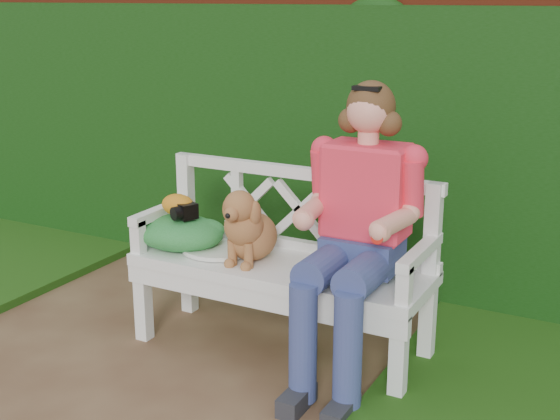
% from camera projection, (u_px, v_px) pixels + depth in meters
% --- Properties ---
extents(ground, '(60.00, 60.00, 0.00)m').
position_uv_depth(ground, '(110.00, 387.00, 3.48)').
color(ground, '#4F3121').
extents(brick_wall, '(10.00, 0.30, 2.20)m').
position_uv_depth(brick_wall, '(296.00, 101.00, 4.78)').
color(brick_wall, maroon).
rests_on(brick_wall, ground).
extents(ivy_hedge, '(10.00, 0.18, 1.70)m').
position_uv_depth(ivy_hedge, '(279.00, 145.00, 4.67)').
color(ivy_hedge, '#163F12').
rests_on(ivy_hedge, ground).
extents(garden_bench, '(1.63, 0.76, 0.48)m').
position_uv_depth(garden_bench, '(280.00, 307.00, 3.77)').
color(garden_bench, white).
rests_on(garden_bench, ground).
extents(seated_woman, '(0.61, 0.79, 1.36)m').
position_uv_depth(seated_woman, '(361.00, 238.00, 3.43)').
color(seated_woman, '#E34745').
rests_on(seated_woman, ground).
extents(dog, '(0.29, 0.37, 0.39)m').
position_uv_depth(dog, '(250.00, 224.00, 3.67)').
color(dog, olive).
rests_on(dog, garden_bench).
extents(tennis_racket, '(0.71, 0.51, 0.03)m').
position_uv_depth(tennis_racket, '(209.00, 250.00, 3.83)').
color(tennis_racket, silver).
rests_on(tennis_racket, garden_bench).
extents(green_bag, '(0.53, 0.44, 0.17)m').
position_uv_depth(green_bag, '(179.00, 231.00, 3.91)').
color(green_bag, '#267333').
rests_on(green_bag, garden_bench).
extents(camera_item, '(0.15, 0.13, 0.08)m').
position_uv_depth(camera_item, '(185.00, 210.00, 3.85)').
color(camera_item, black).
rests_on(camera_item, green_bag).
extents(baseball_glove, '(0.19, 0.14, 0.11)m').
position_uv_depth(baseball_glove, '(178.00, 205.00, 3.88)').
color(baseball_glove, '#C07417').
rests_on(baseball_glove, green_bag).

